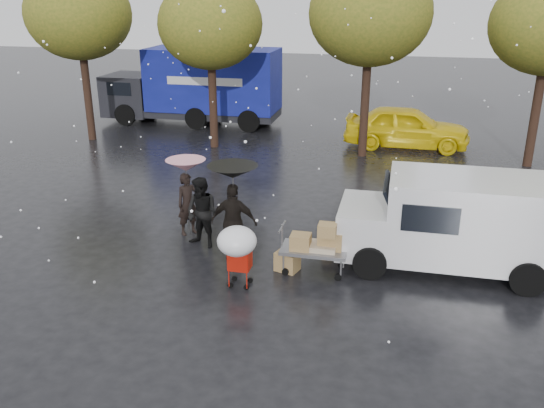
% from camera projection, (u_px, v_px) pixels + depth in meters
% --- Properties ---
extents(ground, '(90.00, 90.00, 0.00)m').
position_uv_depth(ground, '(223.00, 262.00, 13.71)').
color(ground, black).
rests_on(ground, ground).
extents(person_pink, '(0.70, 0.72, 1.66)m').
position_uv_depth(person_pink, '(188.00, 204.00, 14.99)').
color(person_pink, black).
rests_on(person_pink, ground).
extents(person_middle, '(1.05, 0.94, 1.80)m').
position_uv_depth(person_middle, '(202.00, 213.00, 14.23)').
color(person_middle, black).
rests_on(person_middle, ground).
extents(person_black, '(1.12, 0.50, 1.89)m').
position_uv_depth(person_black, '(234.00, 222.00, 13.55)').
color(person_black, black).
rests_on(person_black, ground).
extents(umbrella_pink, '(1.03, 1.03, 2.04)m').
position_uv_depth(umbrella_pink, '(186.00, 165.00, 14.62)').
color(umbrella_pink, '#4C4C4C').
rests_on(umbrella_pink, ground).
extents(umbrella_black, '(1.18, 1.18, 2.34)m').
position_uv_depth(umbrella_black, '(233.00, 172.00, 13.10)').
color(umbrella_black, '#4C4C4C').
rests_on(umbrella_black, ground).
extents(vendor_cart, '(1.52, 0.80, 1.27)m').
position_uv_depth(vendor_cart, '(318.00, 243.00, 12.97)').
color(vendor_cart, slate).
rests_on(vendor_cart, ground).
extents(shopping_cart, '(0.84, 0.84, 1.46)m').
position_uv_depth(shopping_cart, '(237.00, 244.00, 12.11)').
color(shopping_cart, red).
rests_on(shopping_cart, ground).
extents(white_van, '(4.91, 2.18, 2.20)m').
position_uv_depth(white_van, '(455.00, 221.00, 13.04)').
color(white_van, silver).
rests_on(white_van, ground).
extents(blue_truck, '(8.30, 2.60, 3.50)m').
position_uv_depth(blue_truck, '(197.00, 86.00, 26.93)').
color(blue_truck, navy).
rests_on(blue_truck, ground).
extents(box_ground_near, '(0.60, 0.54, 0.45)m').
position_uv_depth(box_ground_near, '(287.00, 261.00, 13.23)').
color(box_ground_near, olive).
rests_on(box_ground_near, ground).
extents(box_ground_far, '(0.47, 0.38, 0.34)m').
position_uv_depth(box_ground_far, '(331.00, 251.00, 13.86)').
color(box_ground_far, olive).
rests_on(box_ground_far, ground).
extents(yellow_taxi, '(4.96, 2.04, 1.68)m').
position_uv_depth(yellow_taxi, '(407.00, 127.00, 23.16)').
color(yellow_taxi, yellow).
rests_on(yellow_taxi, ground).
extents(tree_row, '(21.60, 4.40, 7.12)m').
position_uv_depth(tree_row, '(288.00, 19.00, 21.14)').
color(tree_row, black).
rests_on(tree_row, ground).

